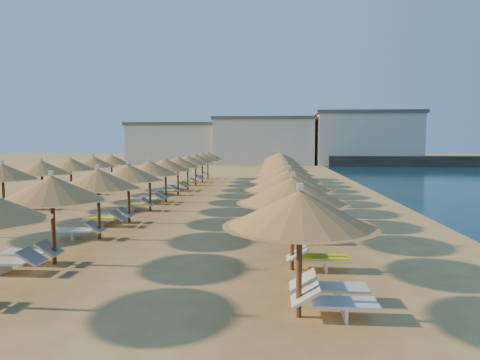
# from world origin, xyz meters

# --- Properties ---
(ground) EXTENTS (220.00, 220.00, 0.00)m
(ground) POSITION_xyz_m (0.00, 0.00, 0.00)
(ground) COLOR tan
(ground) RESTS_ON ground
(jetty) EXTENTS (30.16, 5.48, 1.50)m
(jetty) POSITION_xyz_m (25.77, 42.35, 0.75)
(jetty) COLOR black
(jetty) RESTS_ON ground
(hotel_blocks) EXTENTS (44.81, 9.75, 8.10)m
(hotel_blocks) POSITION_xyz_m (2.98, 46.72, 3.70)
(hotel_blocks) COLOR silver
(hotel_blocks) RESTS_ON ground
(parasol_row_east) EXTENTS (3.08, 34.82, 2.69)m
(parasol_row_east) POSITION_xyz_m (3.38, 3.73, 2.14)
(parasol_row_east) COLOR brown
(parasol_row_east) RESTS_ON ground
(parasol_row_west) EXTENTS (3.08, 34.82, 2.69)m
(parasol_row_west) POSITION_xyz_m (-3.37, 3.73, 2.14)
(parasol_row_west) COLOR brown
(parasol_row_west) RESTS_ON ground
(parasol_row_inland) EXTENTS (3.08, 18.95, 2.69)m
(parasol_row_inland) POSITION_xyz_m (-9.04, 2.14, 2.14)
(parasol_row_inland) COLOR brown
(parasol_row_inland) RESTS_ON ground
(loungers) EXTENTS (15.51, 33.28, 0.66)m
(loungers) POSITION_xyz_m (-1.45, 3.46, 0.34)
(loungers) COLOR white
(loungers) RESTS_ON ground
(beachgoer_a) EXTENTS (0.54, 0.69, 1.66)m
(beachgoer_a) POSITION_xyz_m (3.18, -1.51, 0.83)
(beachgoer_a) COLOR tan
(beachgoer_a) RESTS_ON ground
(beachgoer_c) EXTENTS (0.89, 0.99, 1.62)m
(beachgoer_c) POSITION_xyz_m (3.79, 6.49, 0.81)
(beachgoer_c) COLOR tan
(beachgoer_c) RESTS_ON ground
(beachgoer_b) EXTENTS (0.96, 0.94, 1.55)m
(beachgoer_b) POSITION_xyz_m (4.16, 4.18, 0.78)
(beachgoer_b) COLOR tan
(beachgoer_b) RESTS_ON ground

